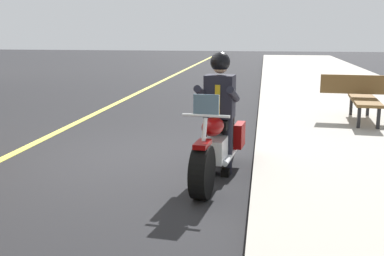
# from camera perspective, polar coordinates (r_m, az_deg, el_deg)

# --- Properties ---
(ground_plane) EXTENTS (80.00, 80.00, 0.00)m
(ground_plane) POSITION_cam_1_polar(r_m,az_deg,el_deg) (7.52, -7.83, -3.84)
(ground_plane) COLOR black
(lane_center_stripe) EXTENTS (60.00, 0.16, 0.01)m
(lane_center_stripe) POSITION_cam_1_polar(r_m,az_deg,el_deg) (8.30, -21.19, -3.00)
(lane_center_stripe) COLOR #E5DB4C
(lane_center_stripe) RESTS_ON ground_plane
(motorcycle_main) EXTENTS (2.22, 0.73, 1.26)m
(motorcycle_main) POSITION_cam_1_polar(r_m,az_deg,el_deg) (6.45, 3.04, -2.23)
(motorcycle_main) COLOR black
(motorcycle_main) RESTS_ON ground_plane
(rider_main) EXTENTS (0.66, 0.59, 1.74)m
(rider_main) POSITION_cam_1_polar(r_m,az_deg,el_deg) (6.51, 3.41, 3.15)
(rider_main) COLOR black
(rider_main) RESTS_ON ground_plane
(bench_sidewalk) EXTENTS (1.83, 1.80, 0.95)m
(bench_sidewalk) POSITION_cam_1_polar(r_m,az_deg,el_deg) (10.42, 20.44, 3.92)
(bench_sidewalk) COLOR brown
(bench_sidewalk) RESTS_ON sidewalk_curb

